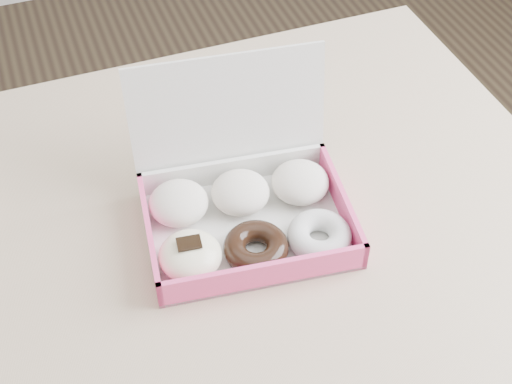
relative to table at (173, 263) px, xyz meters
name	(u,v)px	position (x,y,z in m)	size (l,w,h in m)	color
table	(173,263)	(0.00, 0.00, 0.00)	(1.20, 0.80, 0.75)	tan
donut_box	(243,207)	(0.10, -0.03, 0.11)	(0.31, 0.28, 0.20)	silver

